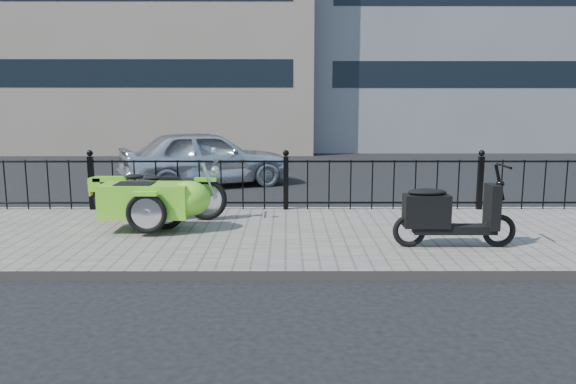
{
  "coord_description": "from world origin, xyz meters",
  "views": [
    {
      "loc": [
        0.01,
        -8.68,
        2.1
      ],
      "look_at": [
        0.03,
        -0.1,
        0.67
      ],
      "focal_mm": 35.0,
      "sensor_mm": 36.0,
      "label": 1
    }
  ],
  "objects_px": {
    "scooter": "(446,215)",
    "spare_tire": "(165,210)",
    "sedan_car": "(205,158)",
    "motorcycle_sidecar": "(160,198)"
  },
  "relations": [
    {
      "from": "scooter",
      "to": "sedan_car",
      "type": "bearing_deg",
      "value": 123.92
    },
    {
      "from": "scooter",
      "to": "spare_tire",
      "type": "xyz_separation_m",
      "value": [
        -4.0,
        1.01,
        -0.13
      ]
    },
    {
      "from": "sedan_car",
      "to": "spare_tire",
      "type": "bearing_deg",
      "value": 157.39
    },
    {
      "from": "scooter",
      "to": "sedan_car",
      "type": "height_order",
      "value": "sedan_car"
    },
    {
      "from": "motorcycle_sidecar",
      "to": "sedan_car",
      "type": "height_order",
      "value": "sedan_car"
    },
    {
      "from": "scooter",
      "to": "spare_tire",
      "type": "relative_size",
      "value": 2.73
    },
    {
      "from": "spare_tire",
      "to": "sedan_car",
      "type": "bearing_deg",
      "value": 91.19
    },
    {
      "from": "spare_tire",
      "to": "sedan_car",
      "type": "xyz_separation_m",
      "value": [
        -0.11,
        5.09,
        0.27
      ]
    },
    {
      "from": "spare_tire",
      "to": "scooter",
      "type": "bearing_deg",
      "value": -14.22
    },
    {
      "from": "spare_tire",
      "to": "sedan_car",
      "type": "distance_m",
      "value": 5.1
    }
  ]
}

